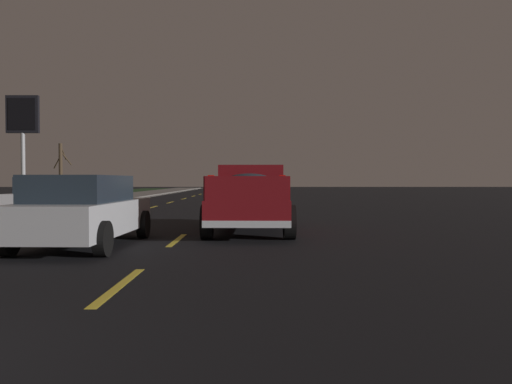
# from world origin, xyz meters

# --- Properties ---
(ground) EXTENTS (144.00, 144.00, 0.00)m
(ground) POSITION_xyz_m (27.00, 0.00, 0.00)
(ground) COLOR black
(sidewalk_shoulder) EXTENTS (108.00, 4.00, 0.12)m
(sidewalk_shoulder) POSITION_xyz_m (27.00, 7.45, 0.06)
(sidewalk_shoulder) COLOR slate
(sidewalk_shoulder) RESTS_ON ground
(lane_markings) EXTENTS (108.44, 7.04, 0.01)m
(lane_markings) POSITION_xyz_m (30.06, 3.09, 0.00)
(lane_markings) COLOR yellow
(lane_markings) RESTS_ON ground
(pickup_truck) EXTENTS (5.47, 2.38, 1.87)m
(pickup_truck) POSITION_xyz_m (10.58, -3.50, 0.98)
(pickup_truck) COLOR maroon
(pickup_truck) RESTS_ON ground
(sedan_white) EXTENTS (4.43, 2.07, 1.54)m
(sedan_white) POSITION_xyz_m (14.76, 3.72, 0.78)
(sedan_white) COLOR silver
(sedan_white) RESTS_ON ground
(sedan_silver) EXTENTS (4.45, 2.10, 1.54)m
(sedan_silver) POSITION_xyz_m (7.52, 0.10, 0.78)
(sedan_silver) COLOR #B2B5BA
(sedan_silver) RESTS_ON ground
(gas_price_sign) EXTENTS (0.27, 1.90, 6.40)m
(gas_price_sign) POSITION_xyz_m (25.63, 9.96, 4.78)
(gas_price_sign) COLOR #99999E
(gas_price_sign) RESTS_ON ground
(bare_tree_far) EXTENTS (1.27, 1.60, 4.35)m
(bare_tree_far) POSITION_xyz_m (35.68, 11.72, 2.30)
(bare_tree_far) COLOR #423323
(bare_tree_far) RESTS_ON ground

